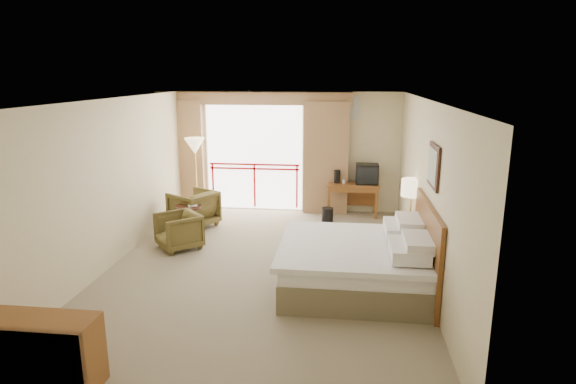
# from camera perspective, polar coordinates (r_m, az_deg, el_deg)

# --- Properties ---
(floor) EXTENTS (7.00, 7.00, 0.00)m
(floor) POSITION_cam_1_polar(r_m,az_deg,el_deg) (7.98, -2.84, -8.85)
(floor) COLOR #84775B
(floor) RESTS_ON ground
(ceiling) EXTENTS (7.00, 7.00, 0.00)m
(ceiling) POSITION_cam_1_polar(r_m,az_deg,el_deg) (7.38, -3.09, 10.88)
(ceiling) COLOR white
(ceiling) RESTS_ON wall_back
(wall_back) EXTENTS (5.00, 0.00, 5.00)m
(wall_back) POSITION_cam_1_polar(r_m,az_deg,el_deg) (10.97, 0.11, 4.77)
(wall_back) COLOR beige
(wall_back) RESTS_ON ground
(wall_front) EXTENTS (5.00, 0.00, 5.00)m
(wall_front) POSITION_cam_1_polar(r_m,az_deg,el_deg) (4.32, -10.87, -9.97)
(wall_front) COLOR beige
(wall_front) RESTS_ON ground
(wall_left) EXTENTS (0.00, 7.00, 7.00)m
(wall_left) POSITION_cam_1_polar(r_m,az_deg,el_deg) (8.35, -20.12, 1.05)
(wall_left) COLOR beige
(wall_left) RESTS_ON ground
(wall_right) EXTENTS (0.00, 7.00, 7.00)m
(wall_right) POSITION_cam_1_polar(r_m,az_deg,el_deg) (7.57, 16.05, 0.09)
(wall_right) COLOR beige
(wall_right) RESTS_ON ground
(balcony_door) EXTENTS (2.40, 0.00, 2.40)m
(balcony_door) POSITION_cam_1_polar(r_m,az_deg,el_deg) (11.10, -4.02, 4.06)
(balcony_door) COLOR white
(balcony_door) RESTS_ON wall_back
(balcony_railing) EXTENTS (2.09, 0.03, 1.02)m
(balcony_railing) POSITION_cam_1_polar(r_m,az_deg,el_deg) (11.15, -4.00, 2.07)
(balcony_railing) COLOR red
(balcony_railing) RESTS_ON wall_back
(curtain_left) EXTENTS (1.00, 0.26, 2.50)m
(curtain_left) POSITION_cam_1_polar(r_m,az_deg,el_deg) (11.39, -12.35, 4.28)
(curtain_left) COLOR #8B6646
(curtain_left) RESTS_ON wall_back
(curtain_right) EXTENTS (1.00, 0.26, 2.50)m
(curtain_right) POSITION_cam_1_polar(r_m,az_deg,el_deg) (10.77, 4.52, 4.02)
(curtain_right) COLOR #8B6646
(curtain_right) RESTS_ON wall_back
(valance) EXTENTS (4.40, 0.22, 0.28)m
(valance) POSITION_cam_1_polar(r_m,az_deg,el_deg) (10.85, -4.24, 11.01)
(valance) COLOR #8B6646
(valance) RESTS_ON wall_back
(hvac_vent) EXTENTS (0.50, 0.04, 0.50)m
(hvac_vent) POSITION_cam_1_polar(r_m,az_deg,el_deg) (10.76, 7.09, 9.85)
(hvac_vent) COLOR silver
(hvac_vent) RESTS_ON wall_back
(bed) EXTENTS (2.13, 2.06, 0.97)m
(bed) POSITION_cam_1_polar(r_m,az_deg,el_deg) (7.19, 8.28, -8.38)
(bed) COLOR brown
(bed) RESTS_ON floor
(headboard) EXTENTS (0.06, 2.10, 1.30)m
(headboard) POSITION_cam_1_polar(r_m,az_deg,el_deg) (7.19, 16.10, -6.46)
(headboard) COLOR brown
(headboard) RESTS_ON wall_right
(framed_art) EXTENTS (0.04, 0.72, 0.60)m
(framed_art) POSITION_cam_1_polar(r_m,az_deg,el_deg) (6.88, 16.86, 2.96)
(framed_art) COLOR black
(framed_art) RESTS_ON wall_right
(nightstand) EXTENTS (0.46, 0.55, 0.65)m
(nightstand) POSITION_cam_1_polar(r_m,az_deg,el_deg) (8.74, 14.19, -4.95)
(nightstand) COLOR brown
(nightstand) RESTS_ON floor
(table_lamp) EXTENTS (0.37, 0.37, 0.64)m
(table_lamp) POSITION_cam_1_polar(r_m,az_deg,el_deg) (8.56, 14.47, 0.42)
(table_lamp) COLOR tan
(table_lamp) RESTS_ON nightstand
(phone) EXTENTS (0.20, 0.17, 0.08)m
(phone) POSITION_cam_1_polar(r_m,az_deg,el_deg) (8.48, 14.12, -2.91)
(phone) COLOR black
(phone) RESTS_ON nightstand
(desk) EXTENTS (1.12, 0.54, 0.73)m
(desk) POSITION_cam_1_polar(r_m,az_deg,el_deg) (10.78, 7.67, 0.26)
(desk) COLOR brown
(desk) RESTS_ON floor
(tv) EXTENTS (0.49, 0.39, 0.44)m
(tv) POSITION_cam_1_polar(r_m,az_deg,el_deg) (10.65, 9.35, 2.12)
(tv) COLOR black
(tv) RESTS_ON desk
(coffee_maker) EXTENTS (0.15, 0.15, 0.29)m
(coffee_maker) POSITION_cam_1_polar(r_m,az_deg,el_deg) (10.66, 5.85, 1.83)
(coffee_maker) COLOR black
(coffee_maker) RESTS_ON desk
(cup) EXTENTS (0.07, 0.07, 0.09)m
(cup) POSITION_cam_1_polar(r_m,az_deg,el_deg) (10.63, 6.64, 1.24)
(cup) COLOR white
(cup) RESTS_ON desk
(wastebasket) EXTENTS (0.27, 0.27, 0.31)m
(wastebasket) POSITION_cam_1_polar(r_m,az_deg,el_deg) (10.30, 4.70, -2.72)
(wastebasket) COLOR black
(wastebasket) RESTS_ON floor
(armchair_far) EXTENTS (1.12, 1.11, 0.75)m
(armchair_far) POSITION_cam_1_polar(r_m,az_deg,el_deg) (10.21, -11.03, -3.98)
(armchair_far) COLOR #4C401C
(armchair_far) RESTS_ON floor
(armchair_near) EXTENTS (1.00, 1.00, 0.65)m
(armchair_near) POSITION_cam_1_polar(r_m,az_deg,el_deg) (9.01, -12.73, -6.49)
(armchair_near) COLOR #4C401C
(armchair_near) RESTS_ON floor
(side_table) EXTENTS (0.52, 0.52, 0.57)m
(side_table) POSITION_cam_1_polar(r_m,az_deg,el_deg) (9.63, -11.72, -2.67)
(side_table) COLOR black
(side_table) RESTS_ON floor
(book) EXTENTS (0.24, 0.29, 0.02)m
(book) POSITION_cam_1_polar(r_m,az_deg,el_deg) (9.59, -11.78, -1.63)
(book) COLOR white
(book) RESTS_ON side_table
(floor_lamp) EXTENTS (0.44, 0.44, 1.72)m
(floor_lamp) POSITION_cam_1_polar(r_m,az_deg,el_deg) (10.75, -10.99, 5.04)
(floor_lamp) COLOR tan
(floor_lamp) RESTS_ON floor
(dresser) EXTENTS (1.13, 0.48, 0.75)m
(dresser) POSITION_cam_1_polar(r_m,az_deg,el_deg) (5.60, -27.22, -16.68)
(dresser) COLOR brown
(dresser) RESTS_ON floor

